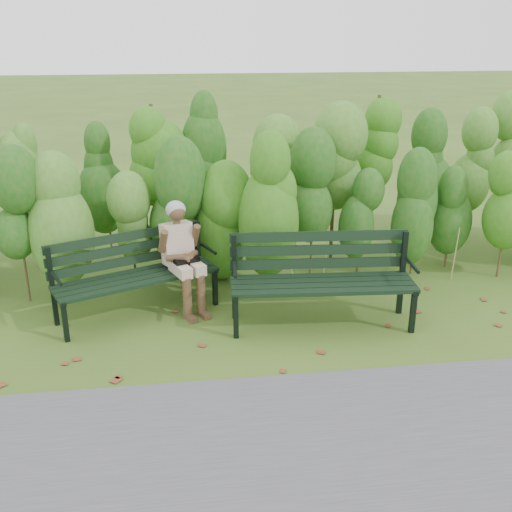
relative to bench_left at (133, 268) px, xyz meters
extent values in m
plane|color=#3A561D|center=(1.38, -0.68, -0.55)|extent=(80.00, 80.00, 0.00)
cube|color=#474749|center=(1.38, -2.88, -0.54)|extent=(60.00, 2.50, 0.01)
cylinder|color=#47381E|center=(-1.37, 0.62, -0.15)|extent=(0.03, 0.03, 0.80)
ellipsoid|color=#3A6A19|center=(-1.37, 0.62, 0.49)|extent=(0.64, 0.64, 1.44)
cylinder|color=#47381E|center=(-0.76, 0.62, -0.15)|extent=(0.03, 0.03, 0.80)
ellipsoid|color=#3A6A19|center=(-0.76, 0.62, 0.49)|extent=(0.64, 0.64, 1.44)
cylinder|color=#47381E|center=(-0.15, 0.62, -0.15)|extent=(0.03, 0.03, 0.80)
ellipsoid|color=#3A6A19|center=(-0.15, 0.62, 0.49)|extent=(0.64, 0.64, 1.44)
cylinder|color=#47381E|center=(0.47, 0.62, -0.15)|extent=(0.03, 0.03, 0.80)
ellipsoid|color=#3A6A19|center=(0.47, 0.62, 0.49)|extent=(0.64, 0.64, 1.44)
cylinder|color=#47381E|center=(1.08, 0.62, -0.15)|extent=(0.03, 0.03, 0.80)
ellipsoid|color=#3A6A19|center=(1.08, 0.62, 0.49)|extent=(0.64, 0.64, 1.44)
cylinder|color=#47381E|center=(1.69, 0.62, -0.15)|extent=(0.03, 0.03, 0.80)
ellipsoid|color=#3A6A19|center=(1.69, 0.62, 0.49)|extent=(0.64, 0.64, 1.44)
cylinder|color=#47381E|center=(2.30, 0.62, -0.15)|extent=(0.03, 0.03, 0.80)
ellipsoid|color=#3A6A19|center=(2.30, 0.62, 0.49)|extent=(0.64, 0.64, 1.44)
cylinder|color=#47381E|center=(2.91, 0.62, -0.15)|extent=(0.03, 0.03, 0.80)
ellipsoid|color=#3A6A19|center=(2.91, 0.62, 0.49)|extent=(0.64, 0.64, 1.44)
cylinder|color=#47381E|center=(3.52, 0.62, -0.15)|extent=(0.03, 0.03, 0.80)
ellipsoid|color=#3A6A19|center=(3.52, 0.62, 0.49)|extent=(0.64, 0.64, 1.44)
cylinder|color=#47381E|center=(4.14, 0.62, -0.15)|extent=(0.03, 0.03, 0.80)
ellipsoid|color=#3A6A19|center=(4.14, 0.62, 0.49)|extent=(0.64, 0.64, 1.44)
cylinder|color=#47381E|center=(4.75, 0.62, -0.15)|extent=(0.03, 0.03, 0.80)
ellipsoid|color=#3A6A19|center=(4.75, 0.62, 0.49)|extent=(0.64, 0.64, 1.44)
cylinder|color=#47381E|center=(-1.31, 1.62, 0.00)|extent=(0.04, 0.04, 1.10)
ellipsoid|color=#145814|center=(-1.31, 1.62, 0.88)|extent=(0.70, 0.70, 1.98)
cylinder|color=#47381E|center=(-0.54, 1.62, 0.00)|extent=(0.04, 0.04, 1.10)
ellipsoid|color=#145814|center=(-0.54, 1.62, 0.88)|extent=(0.70, 0.70, 1.98)
cylinder|color=#47381E|center=(0.23, 1.62, 0.00)|extent=(0.04, 0.04, 1.10)
ellipsoid|color=#145814|center=(0.23, 1.62, 0.88)|extent=(0.70, 0.70, 1.98)
cylinder|color=#47381E|center=(1.00, 1.62, 0.00)|extent=(0.04, 0.04, 1.10)
ellipsoid|color=#145814|center=(1.00, 1.62, 0.88)|extent=(0.70, 0.70, 1.98)
cylinder|color=#47381E|center=(1.77, 1.62, 0.00)|extent=(0.04, 0.04, 1.10)
ellipsoid|color=#145814|center=(1.77, 1.62, 0.88)|extent=(0.70, 0.70, 1.98)
cylinder|color=#47381E|center=(2.53, 1.62, 0.00)|extent=(0.04, 0.04, 1.10)
ellipsoid|color=#145814|center=(2.53, 1.62, 0.88)|extent=(0.70, 0.70, 1.98)
cylinder|color=#47381E|center=(3.30, 1.62, 0.00)|extent=(0.04, 0.04, 1.10)
ellipsoid|color=#145814|center=(3.30, 1.62, 0.88)|extent=(0.70, 0.70, 1.98)
cylinder|color=#47381E|center=(4.07, 1.62, 0.00)|extent=(0.04, 0.04, 1.10)
ellipsoid|color=#145814|center=(4.07, 1.62, 0.88)|extent=(0.70, 0.70, 1.98)
cylinder|color=#47381E|center=(4.84, 1.62, 0.00)|extent=(0.04, 0.04, 1.10)
ellipsoid|color=#145814|center=(4.84, 1.62, 0.88)|extent=(0.70, 0.70, 1.98)
cube|color=brown|center=(0.81, 0.02, -0.54)|extent=(0.11, 0.11, 0.01)
cube|color=brown|center=(0.46, 0.12, -0.54)|extent=(0.11, 0.11, 0.01)
cube|color=brown|center=(-0.61, -1.71, -0.54)|extent=(0.11, 0.11, 0.01)
cube|color=brown|center=(3.20, -0.38, -0.54)|extent=(0.11, 0.10, 0.01)
cube|color=brown|center=(1.16, -1.09, -0.54)|extent=(0.10, 0.09, 0.01)
cube|color=brown|center=(0.72, -1.68, -0.54)|extent=(0.10, 0.11, 0.01)
cube|color=brown|center=(0.15, -0.58, -0.54)|extent=(0.09, 0.10, 0.01)
cube|color=brown|center=(3.58, 0.28, -0.54)|extent=(0.11, 0.11, 0.01)
cube|color=brown|center=(-0.77, -0.23, -0.54)|extent=(0.11, 0.11, 0.01)
cube|color=brown|center=(-0.76, -0.35, -0.54)|extent=(0.08, 0.10, 0.01)
cube|color=brown|center=(3.78, -0.53, -0.54)|extent=(0.08, 0.10, 0.01)
cube|color=brown|center=(1.52, 0.02, -0.54)|extent=(0.10, 0.11, 0.01)
cube|color=brown|center=(-0.64, -1.38, -0.54)|extent=(0.11, 0.11, 0.01)
cube|color=brown|center=(2.52, -1.82, -0.54)|extent=(0.10, 0.09, 0.01)
cube|color=brown|center=(2.84, -1.56, -0.54)|extent=(0.09, 0.07, 0.01)
cube|color=brown|center=(1.83, -1.45, -0.54)|extent=(0.11, 0.11, 0.01)
cube|color=brown|center=(-1.26, 0.09, -0.54)|extent=(0.11, 0.11, 0.01)
cube|color=brown|center=(-0.99, -1.67, -0.54)|extent=(0.11, 0.11, 0.01)
cube|color=black|center=(0.12, -0.28, -0.08)|extent=(1.75, 0.84, 0.04)
cube|color=black|center=(0.07, -0.16, -0.08)|extent=(1.75, 0.84, 0.04)
cube|color=black|center=(0.02, -0.04, -0.08)|extent=(1.75, 0.84, 0.04)
cube|color=black|center=(-0.03, 0.07, -0.08)|extent=(1.75, 0.84, 0.04)
cube|color=black|center=(-0.07, 0.16, 0.03)|extent=(1.73, 0.79, 0.11)
cube|color=black|center=(-0.08, 0.18, 0.18)|extent=(1.73, 0.79, 0.11)
cube|color=black|center=(-0.08, 0.19, 0.32)|extent=(1.73, 0.79, 0.11)
cube|color=black|center=(-0.69, -0.64, -0.31)|extent=(0.07, 0.07, 0.46)
cube|color=black|center=(-0.86, -0.24, -0.08)|extent=(0.07, 0.07, 0.93)
cube|color=black|center=(-0.77, -0.45, -0.10)|extent=(0.25, 0.49, 0.04)
cylinder|color=black|center=(-0.75, -0.50, 0.12)|extent=(0.19, 0.37, 0.04)
cube|color=black|center=(0.94, 0.06, -0.31)|extent=(0.07, 0.07, 0.46)
cube|color=black|center=(0.77, 0.46, -0.08)|extent=(0.07, 0.07, 0.93)
cube|color=black|center=(0.86, 0.25, -0.10)|extent=(0.25, 0.49, 0.04)
cylinder|color=black|center=(0.88, 0.20, 0.12)|extent=(0.19, 0.37, 0.04)
cube|color=black|center=(2.06, -0.85, -0.04)|extent=(2.01, 0.26, 0.04)
cube|color=black|center=(2.07, -0.71, -0.04)|extent=(2.01, 0.26, 0.04)
cube|color=black|center=(2.08, -0.57, -0.04)|extent=(2.01, 0.26, 0.04)
cube|color=black|center=(2.09, -0.43, -0.04)|extent=(2.01, 0.26, 0.04)
cube|color=black|center=(2.10, -0.33, 0.08)|extent=(2.01, 0.20, 0.12)
cube|color=black|center=(2.10, -0.31, 0.24)|extent=(2.01, 0.20, 0.12)
cube|color=black|center=(2.10, -0.30, 0.39)|extent=(2.01, 0.20, 0.12)
cube|color=black|center=(1.10, -0.80, -0.30)|extent=(0.06, 0.06, 0.50)
cube|color=black|center=(1.14, -0.32, -0.04)|extent=(0.06, 0.06, 1.01)
cube|color=black|center=(1.12, -0.58, -0.07)|extent=(0.09, 0.56, 0.04)
cylinder|color=black|center=(1.12, -0.63, 0.18)|extent=(0.07, 0.42, 0.04)
cube|color=black|center=(3.02, -0.93, -0.30)|extent=(0.06, 0.06, 0.50)
cube|color=black|center=(3.05, -0.45, -0.04)|extent=(0.06, 0.06, 1.01)
cube|color=black|center=(3.04, -0.71, -0.07)|extent=(0.09, 0.56, 0.04)
cylinder|color=black|center=(3.03, -0.76, 0.18)|extent=(0.07, 0.42, 0.04)
cube|color=tan|center=(0.54, -0.11, 0.00)|extent=(0.28, 0.42, 0.12)
cube|color=tan|center=(0.70, -0.04, 0.00)|extent=(0.28, 0.42, 0.12)
cylinder|color=brown|center=(0.60, -0.26, -0.30)|extent=(0.14, 0.14, 0.50)
cylinder|color=brown|center=(0.76, -0.19, -0.30)|extent=(0.14, 0.14, 0.50)
cube|color=brown|center=(0.63, -0.33, -0.52)|extent=(0.16, 0.21, 0.06)
cube|color=brown|center=(0.79, -0.26, -0.52)|extent=(0.16, 0.21, 0.06)
cube|color=tan|center=(0.52, 0.16, 0.22)|extent=(0.41, 0.36, 0.50)
cylinder|color=brown|center=(0.52, 0.14, 0.48)|extent=(0.09, 0.09, 0.10)
sphere|color=brown|center=(0.53, 0.13, 0.61)|extent=(0.20, 0.20, 0.20)
ellipsoid|color=gray|center=(0.52, 0.16, 0.63)|extent=(0.23, 0.22, 0.21)
cylinder|color=brown|center=(0.36, 0.01, 0.31)|extent=(0.16, 0.22, 0.30)
cylinder|color=brown|center=(0.73, 0.17, 0.31)|extent=(0.16, 0.22, 0.30)
cylinder|color=brown|center=(0.50, -0.06, 0.13)|extent=(0.26, 0.19, 0.13)
cylinder|color=brown|center=(0.69, 0.01, 0.13)|extent=(0.14, 0.27, 0.13)
sphere|color=brown|center=(0.62, -0.08, 0.11)|extent=(0.11, 0.11, 0.11)
cube|color=black|center=(0.61, -0.07, 0.04)|extent=(0.31, 0.22, 0.15)
camera|label=1|loc=(0.56, -6.49, 2.58)|focal=42.00mm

